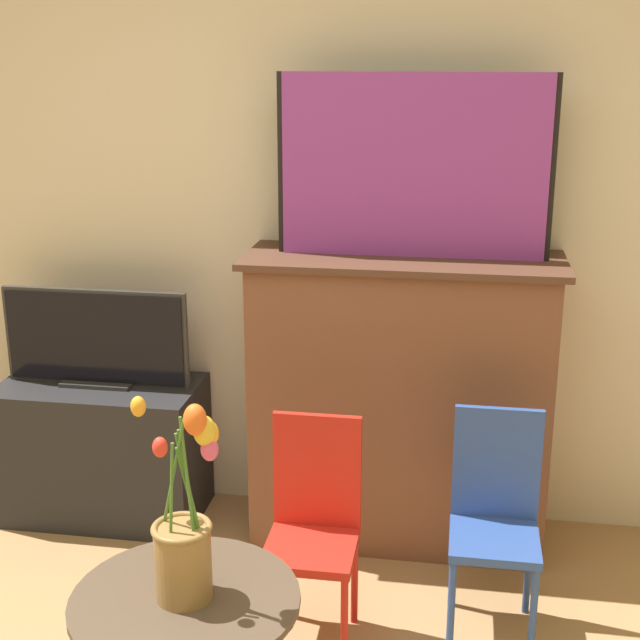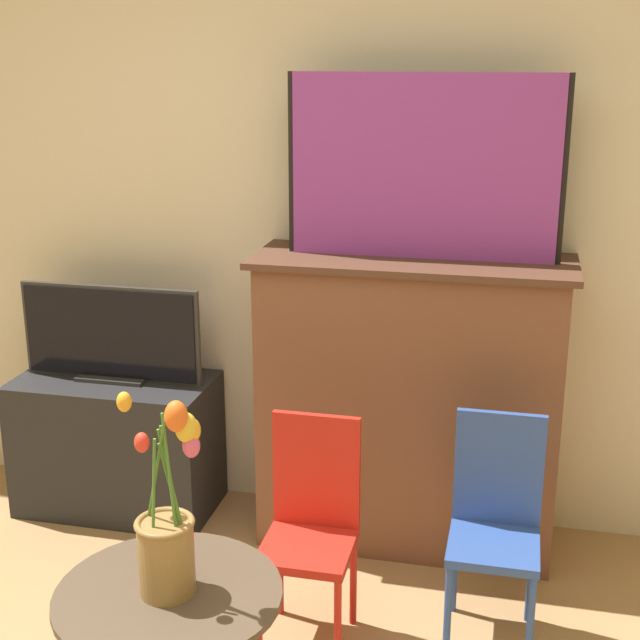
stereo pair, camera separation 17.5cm
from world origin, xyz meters
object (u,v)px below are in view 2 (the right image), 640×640
at_px(painting, 424,167).
at_px(chair_red, 311,519).
at_px(tv_monitor, 111,335).
at_px(chair_blue, 496,516).
at_px(vase_tulips, 168,533).

bearing_deg(painting, chair_red, -110.01).
xyz_separation_m(painting, tv_monitor, (-1.26, -0.02, -0.72)).
relative_size(tv_monitor, chair_blue, 1.01).
height_order(tv_monitor, vase_tulips, vase_tulips).
relative_size(painting, chair_red, 1.32).
bearing_deg(tv_monitor, vase_tulips, -59.24).
bearing_deg(vase_tulips, tv_monitor, 120.76).
distance_m(chair_red, vase_tulips, 0.76).
relative_size(chair_red, vase_tulips, 1.41).
xyz_separation_m(chair_red, chair_blue, (0.59, 0.15, 0.00)).
relative_size(tv_monitor, vase_tulips, 1.43).
bearing_deg(vase_tulips, chair_red, 72.25).
xyz_separation_m(tv_monitor, vase_tulips, (0.79, -1.33, -0.05)).
xyz_separation_m(chair_blue, vase_tulips, (-0.80, -0.82, 0.30)).
bearing_deg(tv_monitor, painting, 1.12).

